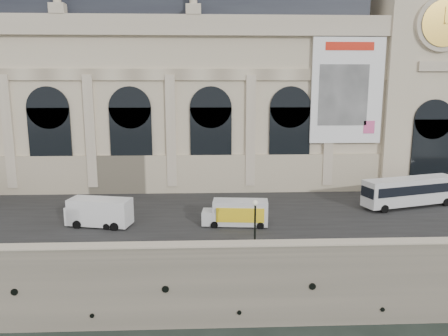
# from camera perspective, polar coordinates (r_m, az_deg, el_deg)

# --- Properties ---
(ground) EXTENTS (260.00, 260.00, 0.00)m
(ground) POSITION_cam_1_polar(r_m,az_deg,el_deg) (38.88, -10.63, -20.08)
(ground) COLOR black
(ground) RESTS_ON ground
(quay) EXTENTS (160.00, 70.00, 6.00)m
(quay) POSITION_cam_1_polar(r_m,az_deg,el_deg) (70.22, -6.70, -3.03)
(quay) COLOR gray
(quay) RESTS_ON ground
(street) EXTENTS (160.00, 24.00, 0.06)m
(street) POSITION_cam_1_polar(r_m,az_deg,el_deg) (49.25, -8.58, -5.54)
(street) COLOR #2D2D2D
(street) RESTS_ON quay
(parapet) EXTENTS (160.00, 1.40, 1.21)m
(parapet) POSITION_cam_1_polar(r_m,az_deg,el_deg) (36.49, -10.87, -10.64)
(parapet) COLOR gray
(parapet) RESTS_ON quay
(museum) EXTENTS (69.00, 18.70, 29.10)m
(museum) POSITION_cam_1_polar(r_m,az_deg,el_deg) (64.79, -12.69, 10.55)
(museum) COLOR beige
(museum) RESTS_ON quay
(clock_pavilion) EXTENTS (13.00, 14.72, 36.70)m
(clock_pavilion) POSITION_cam_1_polar(r_m,az_deg,el_deg) (67.34, 23.43, 13.09)
(clock_pavilion) COLOR beige
(clock_pavilion) RESTS_ON quay
(bus_right) EXTENTS (11.69, 5.53, 3.39)m
(bus_right) POSITION_cam_1_polar(r_m,az_deg,el_deg) (54.06, 23.08, -2.77)
(bus_right) COLOR silver
(bus_right) RESTS_ON quay
(van_b) EXTENTS (6.62, 3.61, 2.79)m
(van_b) POSITION_cam_1_polar(r_m,az_deg,el_deg) (45.17, -16.30, -5.55)
(van_b) COLOR silver
(van_b) RESTS_ON quay
(van_c) EXTENTS (5.40, 3.14, 2.26)m
(van_c) POSITION_cam_1_polar(r_m,az_deg,el_deg) (45.36, -16.70, -5.86)
(van_c) COLOR silver
(van_c) RESTS_ON quay
(box_truck) EXTENTS (6.63, 2.81, 2.60)m
(box_truck) POSITION_cam_1_polar(r_m,az_deg,el_deg) (43.50, 1.65, -5.89)
(box_truck) COLOR silver
(box_truck) RESTS_ON quay
(lamp_right) EXTENTS (0.45, 0.45, 4.46)m
(lamp_right) POSITION_cam_1_polar(r_m,az_deg,el_deg) (36.88, 4.06, -7.58)
(lamp_right) COLOR black
(lamp_right) RESTS_ON quay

